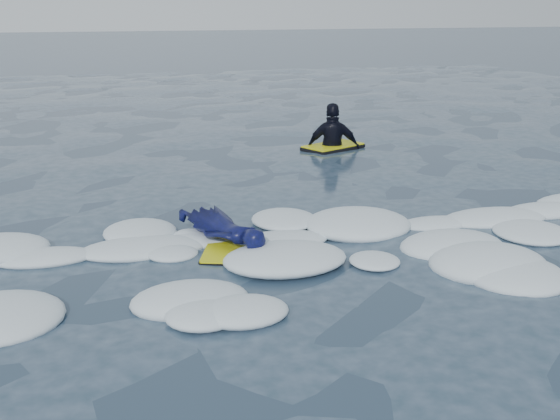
{
  "coord_description": "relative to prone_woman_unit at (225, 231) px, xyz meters",
  "views": [
    {
      "loc": [
        -1.16,
        -5.86,
        2.6
      ],
      "look_at": [
        0.85,
        1.6,
        0.29
      ],
      "focal_mm": 45.0,
      "sensor_mm": 36.0,
      "label": 1
    }
  ],
  "objects": [
    {
      "name": "prone_woman_unit",
      "position": [
        0.0,
        0.0,
        0.0
      ],
      "size": [
        1.0,
        1.54,
        0.37
      ],
      "rotation": [
        0.0,
        0.0,
        1.25
      ],
      "color": "black",
      "rests_on": "ground"
    },
    {
      "name": "ground",
      "position": [
        -0.15,
        -1.33,
        -0.19
      ],
      "size": [
        120.0,
        120.0,
        0.0
      ],
      "primitive_type": "plane",
      "color": "#1A2B40",
      "rests_on": "ground"
    },
    {
      "name": "foam_band",
      "position": [
        -0.15,
        -0.3,
        -0.19
      ],
      "size": [
        12.0,
        3.1,
        0.3
      ],
      "primitive_type": null,
      "color": "white",
      "rests_on": "ground"
    },
    {
      "name": "waiting_rider_unit",
      "position": [
        2.89,
        4.71,
        -0.19
      ],
      "size": [
        1.29,
        1.06,
        1.69
      ],
      "rotation": [
        0.0,
        0.0,
        0.47
      ],
      "color": "black",
      "rests_on": "ground"
    }
  ]
}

